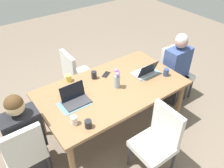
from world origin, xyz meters
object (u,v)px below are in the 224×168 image
object	(u,v)px
chair_head_left_left_near	(24,150)
laptop_head_right_left_mid	(145,72)
chair_head_right_left_mid	(174,70)
phone_black	(106,74)
flower_vase	(117,79)
coffee_mug_centre_left	(68,78)
coffee_mug_far_left	(74,120)
chair_far_left_far	(76,74)
chair_near_right_near	(158,139)
person_head_right_left_mid	(175,72)
coffee_mug_near_left	(94,75)
coffee_mug_near_right	(166,72)
dining_table	(112,91)
laptop_head_left_left_near	(75,99)
coffee_mug_centre_right	(88,124)
person_head_left_left_near	(27,142)

from	to	relation	value
chair_head_left_left_near	laptop_head_right_left_mid	distance (m)	1.85
chair_head_right_left_mid	phone_black	distance (m)	1.26
chair_head_right_left_mid	flower_vase	distance (m)	1.32
coffee_mug_centre_left	coffee_mug_far_left	world-z (taller)	coffee_mug_far_left
chair_head_left_left_near	chair_far_left_far	distance (m)	1.56
flower_vase	coffee_mug_far_left	world-z (taller)	flower_vase
chair_near_right_near	laptop_head_right_left_mid	world-z (taller)	laptop_head_right_left_mid
chair_head_right_left_mid	person_head_right_left_mid	xyz separation A→B (m)	(-0.06, -0.07, 0.03)
laptop_head_right_left_mid	coffee_mug_near_left	size ratio (longest dim) A/B	2.98
coffee_mug_near_right	phone_black	size ratio (longest dim) A/B	0.72
person_head_right_left_mid	chair_near_right_near	bearing A→B (deg)	-145.89
phone_black	person_head_right_left_mid	bearing A→B (deg)	-46.76
chair_head_left_left_near	coffee_mug_centre_left	bearing A→B (deg)	32.22
chair_head_right_left_mid	flower_vase	world-z (taller)	flower_vase
chair_far_left_far	dining_table	bearing A→B (deg)	-85.72
flower_vase	person_head_right_left_mid	bearing A→B (deg)	0.32
laptop_head_left_left_near	coffee_mug_near_right	size ratio (longest dim) A/B	2.98
flower_vase	coffee_mug_centre_right	xyz separation A→B (m)	(-0.67, -0.38, -0.09)
person_head_right_left_mid	coffee_mug_near_right	xyz separation A→B (m)	(-0.48, -0.19, 0.29)
dining_table	chair_head_left_left_near	world-z (taller)	chair_head_left_left_near
laptop_head_left_left_near	laptop_head_right_left_mid	distance (m)	1.09
flower_vase	person_head_left_left_near	bearing A→B (deg)	178.74
flower_vase	coffee_mug_centre_left	xyz separation A→B (m)	(-0.45, 0.50, -0.09)
laptop_head_left_left_near	coffee_mug_centre_right	size ratio (longest dim) A/B	3.51
person_head_left_left_near	chair_far_left_far	bearing A→B (deg)	38.76
coffee_mug_centre_left	phone_black	xyz separation A→B (m)	(0.50, -0.18, -0.04)
person_head_left_left_near	person_head_right_left_mid	world-z (taller)	same
chair_far_left_far	laptop_head_left_left_near	bearing A→B (deg)	-117.82
dining_table	person_head_left_left_near	world-z (taller)	person_head_left_left_near
coffee_mug_near_left	coffee_mug_centre_right	xyz separation A→B (m)	(-0.54, -0.74, -0.01)
person_head_right_left_mid	laptop_head_right_left_mid	size ratio (longest dim) A/B	3.73
chair_head_left_left_near	phone_black	world-z (taller)	chair_head_left_left_near
chair_far_left_far	coffee_mug_centre_right	xyz separation A→B (m)	(-0.55, -1.33, 0.30)
coffee_mug_near_right	coffee_mug_centre_right	size ratio (longest dim) A/B	1.18
dining_table	laptop_head_left_left_near	xyz separation A→B (m)	(-0.53, 0.02, 0.12)
coffee_mug_near_left	phone_black	distance (m)	0.19
laptop_head_left_left_near	coffee_mug_near_left	size ratio (longest dim) A/B	2.98
dining_table	coffee_mug_near_left	bearing A→B (deg)	104.82
chair_near_right_near	phone_black	size ratio (longest dim) A/B	6.00
person_head_left_left_near	laptop_head_left_left_near	world-z (taller)	person_head_left_left_near
coffee_mug_near_left	chair_head_left_left_near	bearing A→B (deg)	-161.45
chair_head_left_left_near	laptop_head_left_left_near	distance (m)	0.80
flower_vase	laptop_head_right_left_mid	world-z (taller)	flower_vase
person_head_right_left_mid	chair_far_left_far	size ratio (longest dim) A/B	1.33
chair_head_left_left_near	coffee_mug_far_left	size ratio (longest dim) A/B	8.53
dining_table	person_head_right_left_mid	size ratio (longest dim) A/B	1.62
coffee_mug_near_left	phone_black	world-z (taller)	coffee_mug_near_left
chair_near_right_near	laptop_head_right_left_mid	size ratio (longest dim) A/B	2.81
dining_table	chair_head_left_left_near	xyz separation A→B (m)	(-1.27, -0.09, -0.19)
laptop_head_left_left_near	person_head_left_left_near	bearing A→B (deg)	-177.10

